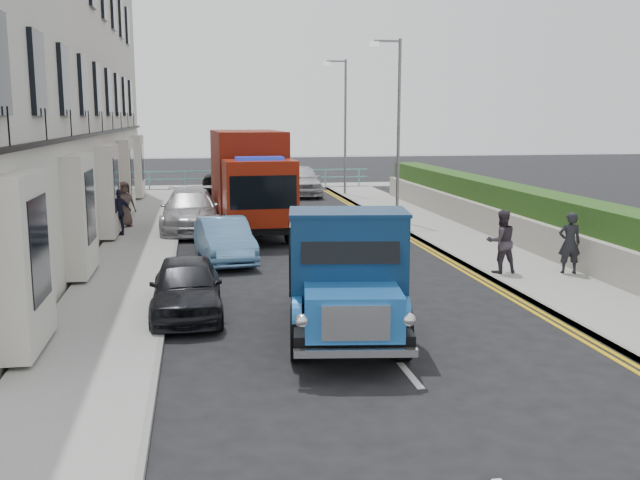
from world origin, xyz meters
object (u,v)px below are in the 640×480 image
Objects in this scene: red_lorry at (250,179)px; bedford_lorry at (347,284)px; lamp_mid at (396,120)px; parked_car_front at (186,287)px; lamp_far at (343,119)px; pedestrian_east_near at (569,243)px.

bedford_lorry is at bearing -89.01° from red_lorry.
lamp_mid reaches higher than parked_car_front.
lamp_mid is 10.00m from lamp_far.
red_lorry reaches higher than bedford_lorry.
bedford_lorry is 8.07m from pedestrian_east_near.
lamp_mid and lamp_far have the same top height.
parked_car_front is (-7.78, -11.79, -3.38)m from lamp_mid.
lamp_mid is 1.00× the size of red_lorry.
lamp_far is (0.00, 10.00, 0.00)m from lamp_mid.
parked_car_front is (-2.93, 2.44, -0.52)m from bedford_lorry.
lamp_far is 24.88m from bedford_lorry.
bedford_lorry is 3.84m from parked_car_front.
red_lorry is at bearing 78.77° from parked_car_front.
red_lorry is at bearing 101.46° from bedford_lorry.
lamp_mid is 15.31m from bedford_lorry.
red_lorry is 11.15m from parked_car_front.
red_lorry reaches higher than parked_car_front.
parked_car_front is at bearing -123.40° from lamp_mid.
parked_car_front is 9.90m from pedestrian_east_near.
lamp_mid is 1.94× the size of parked_car_front.
pedestrian_east_near is (9.70, 1.93, 0.30)m from parked_car_front.
lamp_mid reaches higher than pedestrian_east_near.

